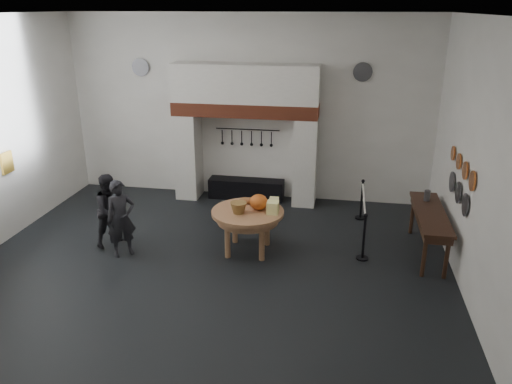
% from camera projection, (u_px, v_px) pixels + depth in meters
% --- Properties ---
extents(floor, '(9.00, 8.00, 0.02)m').
position_uv_depth(floor, '(209.00, 269.00, 9.36)').
color(floor, black).
rests_on(floor, ground).
extents(ceiling, '(9.00, 8.00, 0.02)m').
position_uv_depth(ceiling, '(199.00, 15.00, 7.78)').
color(ceiling, silver).
rests_on(ceiling, wall_back).
extents(wall_back, '(9.00, 0.02, 4.50)m').
position_uv_depth(wall_back, '(248.00, 109.00, 12.26)').
color(wall_back, white).
rests_on(wall_back, floor).
extents(wall_front, '(9.00, 0.02, 4.50)m').
position_uv_depth(wall_front, '(94.00, 265.00, 4.88)').
color(wall_front, white).
rests_on(wall_front, floor).
extents(wall_right, '(0.02, 8.00, 4.50)m').
position_uv_depth(wall_right, '(481.00, 167.00, 7.84)').
color(wall_right, white).
rests_on(wall_right, floor).
extents(chimney_pier_left, '(0.55, 0.70, 2.15)m').
position_uv_depth(chimney_pier_left, '(188.00, 156.00, 12.59)').
color(chimney_pier_left, silver).
rests_on(chimney_pier_left, floor).
extents(chimney_pier_right, '(0.55, 0.70, 2.15)m').
position_uv_depth(chimney_pier_right, '(305.00, 162.00, 12.11)').
color(chimney_pier_right, silver).
rests_on(chimney_pier_right, floor).
extents(hearth_brick_band, '(3.50, 0.72, 0.32)m').
position_uv_depth(hearth_brick_band, '(245.00, 109.00, 11.92)').
color(hearth_brick_band, '#9E442B').
rests_on(hearth_brick_band, chimney_pier_left).
extents(chimney_hood, '(3.50, 0.70, 0.90)m').
position_uv_depth(chimney_hood, '(245.00, 83.00, 11.70)').
color(chimney_hood, silver).
rests_on(chimney_hood, hearth_brick_band).
extents(iron_range, '(1.90, 0.45, 0.50)m').
position_uv_depth(iron_range, '(246.00, 189.00, 12.70)').
color(iron_range, black).
rests_on(iron_range, floor).
extents(utensil_rail, '(1.60, 0.02, 0.02)m').
position_uv_depth(utensil_rail, '(248.00, 129.00, 12.36)').
color(utensil_rail, black).
rests_on(utensil_rail, wall_back).
extents(wall_plaque, '(0.05, 0.34, 0.44)m').
position_uv_depth(wall_plaque, '(7.00, 163.00, 10.26)').
color(wall_plaque, gold).
rests_on(wall_plaque, wall_left).
extents(work_table, '(1.69, 1.69, 0.07)m').
position_uv_depth(work_table, '(248.00, 212.00, 9.76)').
color(work_table, '#AF7B52').
rests_on(work_table, floor).
extents(pumpkin, '(0.36, 0.36, 0.31)m').
position_uv_depth(pumpkin, '(259.00, 202.00, 9.75)').
color(pumpkin, orange).
rests_on(pumpkin, work_table).
extents(cheese_block_big, '(0.22, 0.22, 0.24)m').
position_uv_depth(cheese_block_big, '(273.00, 208.00, 9.57)').
color(cheese_block_big, '#FFFA98').
rests_on(cheese_block_big, work_table).
extents(cheese_block_small, '(0.18, 0.18, 0.20)m').
position_uv_depth(cheese_block_small, '(274.00, 203.00, 9.86)').
color(cheese_block_small, '#E5DD89').
rests_on(cheese_block_small, work_table).
extents(wicker_basket, '(0.38, 0.38, 0.22)m').
position_uv_depth(wicker_basket, '(239.00, 208.00, 9.59)').
color(wicker_basket, olive).
rests_on(wicker_basket, work_table).
extents(bread_loaf, '(0.31, 0.18, 0.13)m').
position_uv_depth(bread_loaf, '(246.00, 201.00, 10.06)').
color(bread_loaf, '#9D6437').
rests_on(bread_loaf, work_table).
extents(visitor_near, '(0.67, 0.64, 1.54)m').
position_uv_depth(visitor_near, '(121.00, 218.00, 9.65)').
color(visitor_near, black).
rests_on(visitor_near, floor).
extents(visitor_far, '(0.85, 0.92, 1.51)m').
position_uv_depth(visitor_far, '(111.00, 210.00, 10.09)').
color(visitor_far, black).
rests_on(visitor_far, floor).
extents(side_table, '(0.55, 2.20, 0.06)m').
position_uv_depth(side_table, '(431.00, 213.00, 9.63)').
color(side_table, '#361F13').
rests_on(side_table, floor).
extents(pewter_jug, '(0.12, 0.12, 0.22)m').
position_uv_depth(pewter_jug, '(427.00, 196.00, 10.14)').
color(pewter_jug, '#4B4C50').
rests_on(pewter_jug, side_table).
extents(copper_pan_a, '(0.03, 0.34, 0.34)m').
position_uv_depth(copper_pan_a, '(472.00, 181.00, 8.14)').
color(copper_pan_a, '#C6662D').
rests_on(copper_pan_a, wall_right).
extents(copper_pan_b, '(0.03, 0.32, 0.32)m').
position_uv_depth(copper_pan_b, '(465.00, 171.00, 8.64)').
color(copper_pan_b, '#C6662D').
rests_on(copper_pan_b, wall_right).
extents(copper_pan_c, '(0.03, 0.30, 0.30)m').
position_uv_depth(copper_pan_c, '(459.00, 161.00, 9.15)').
color(copper_pan_c, '#C6662D').
rests_on(copper_pan_c, wall_right).
extents(copper_pan_d, '(0.03, 0.28, 0.28)m').
position_uv_depth(copper_pan_d, '(453.00, 153.00, 9.66)').
color(copper_pan_d, '#C6662D').
rests_on(copper_pan_d, wall_right).
extents(pewter_plate_left, '(0.03, 0.40, 0.40)m').
position_uv_depth(pewter_plate_left, '(465.00, 205.00, 8.50)').
color(pewter_plate_left, '#4C4C51').
rests_on(pewter_plate_left, wall_right).
extents(pewter_plate_mid, '(0.03, 0.40, 0.40)m').
position_uv_depth(pewter_plate_mid, '(458.00, 193.00, 9.05)').
color(pewter_plate_mid, '#4C4C51').
rests_on(pewter_plate_mid, wall_right).
extents(pewter_plate_right, '(0.03, 0.40, 0.40)m').
position_uv_depth(pewter_plate_right, '(452.00, 182.00, 9.60)').
color(pewter_plate_right, '#4C4C51').
rests_on(pewter_plate_right, wall_right).
extents(pewter_plate_back_left, '(0.44, 0.03, 0.44)m').
position_uv_depth(pewter_plate_back_left, '(140.00, 67.00, 12.33)').
color(pewter_plate_back_left, '#4C4C51').
rests_on(pewter_plate_back_left, wall_back).
extents(pewter_plate_back_right, '(0.44, 0.03, 0.44)m').
position_uv_depth(pewter_plate_back_right, '(363.00, 72.00, 11.45)').
color(pewter_plate_back_right, '#4C4C51').
rests_on(pewter_plate_back_right, wall_back).
extents(barrier_post_near, '(0.05, 0.05, 0.90)m').
position_uv_depth(barrier_post_near, '(364.00, 238.00, 9.57)').
color(barrier_post_near, black).
rests_on(barrier_post_near, floor).
extents(barrier_post_far, '(0.05, 0.05, 0.90)m').
position_uv_depth(barrier_post_far, '(362.00, 200.00, 11.41)').
color(barrier_post_far, black).
rests_on(barrier_post_far, floor).
extents(barrier_rope, '(0.04, 2.00, 0.04)m').
position_uv_depth(barrier_rope, '(364.00, 200.00, 10.35)').
color(barrier_rope, white).
rests_on(barrier_rope, barrier_post_near).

